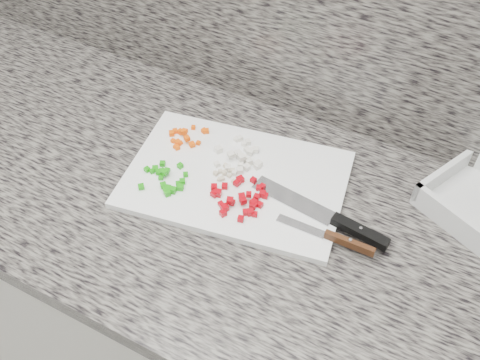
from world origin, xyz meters
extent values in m
cube|color=white|center=(0.00, 1.44, 0.43)|extent=(3.92, 0.62, 0.86)
cube|color=slate|center=(0.00, 1.44, 0.88)|extent=(3.96, 0.64, 0.04)
cube|color=white|center=(-0.01, 1.49, 0.91)|extent=(0.46, 0.35, 0.01)
cube|color=#FB5605|center=(-0.15, 1.50, 0.92)|extent=(0.01, 0.01, 0.01)
cube|color=#FB5605|center=(-0.13, 1.57, 0.92)|extent=(0.01, 0.01, 0.01)
cube|color=#FB5605|center=(-0.13, 1.52, 0.92)|extent=(0.02, 0.02, 0.01)
cube|color=#FB5605|center=(-0.12, 1.53, 0.92)|extent=(0.01, 0.01, 0.01)
cube|color=#FB5605|center=(-0.16, 1.55, 0.92)|extent=(0.01, 0.01, 0.01)
cube|color=#FB5605|center=(-0.15, 1.57, 0.92)|extent=(0.01, 0.01, 0.01)
cube|color=#FB5605|center=(-0.14, 1.53, 0.93)|extent=(0.01, 0.01, 0.01)
cube|color=#FB5605|center=(-0.18, 1.54, 0.92)|extent=(0.01, 0.01, 0.01)
cube|color=#FB5605|center=(-0.16, 1.55, 0.92)|extent=(0.01, 0.01, 0.01)
cube|color=#FB5605|center=(-0.16, 1.51, 0.92)|extent=(0.01, 0.01, 0.01)
cube|color=#FB5605|center=(-0.12, 1.57, 0.92)|extent=(0.01, 0.01, 0.01)
cube|color=#FB5605|center=(-0.16, 1.50, 0.92)|extent=(0.01, 0.01, 0.01)
cube|color=#FB5605|center=(-0.16, 1.51, 0.92)|extent=(0.01, 0.01, 0.01)
cube|color=#FB5605|center=(-0.17, 1.51, 0.92)|extent=(0.01, 0.01, 0.01)
cube|color=#FB5605|center=(-0.15, 1.52, 0.92)|extent=(0.01, 0.01, 0.01)
cube|color=#FB5605|center=(-0.18, 1.53, 0.92)|extent=(0.02, 0.02, 0.01)
cube|color=#FB5605|center=(-0.16, 1.54, 0.93)|extent=(0.01, 0.01, 0.01)
cube|color=#FB5605|center=(-0.17, 1.54, 0.92)|extent=(0.01, 0.01, 0.01)
cube|color=white|center=(0.02, 1.53, 0.92)|extent=(0.02, 0.02, 0.01)
cube|color=white|center=(-0.01, 1.57, 0.92)|extent=(0.01, 0.01, 0.01)
cube|color=white|center=(-0.01, 1.57, 0.92)|extent=(0.02, 0.02, 0.01)
cube|color=white|center=(-0.01, 1.56, 0.92)|extent=(0.01, 0.01, 0.01)
cube|color=white|center=(-0.01, 1.49, 0.92)|extent=(0.01, 0.01, 0.01)
cube|color=white|center=(-0.07, 1.53, 0.92)|extent=(0.02, 0.02, 0.01)
cube|color=white|center=(-0.03, 1.50, 0.92)|extent=(0.01, 0.01, 0.01)
cube|color=white|center=(-0.03, 1.54, 0.92)|extent=(0.01, 0.01, 0.01)
cube|color=white|center=(0.00, 1.52, 0.92)|extent=(0.02, 0.02, 0.01)
cube|color=white|center=(-0.01, 1.50, 0.92)|extent=(0.02, 0.02, 0.01)
cube|color=white|center=(0.02, 1.53, 0.92)|extent=(0.02, 0.02, 0.01)
cube|color=white|center=(-0.03, 1.58, 0.92)|extent=(0.02, 0.02, 0.01)
cube|color=white|center=(-0.04, 1.52, 0.93)|extent=(0.02, 0.02, 0.01)
cube|color=white|center=(-0.04, 1.57, 0.92)|extent=(0.01, 0.01, 0.01)
cube|color=white|center=(0.00, 1.53, 0.92)|extent=(0.02, 0.02, 0.01)
cube|color=white|center=(-0.02, 1.53, 0.92)|extent=(0.01, 0.01, 0.01)
cube|color=white|center=(-0.01, 1.53, 0.93)|extent=(0.01, 0.01, 0.01)
cube|color=white|center=(-0.03, 1.54, 0.92)|extent=(0.02, 0.02, 0.01)
cube|color=white|center=(-0.06, 1.50, 0.92)|extent=(0.01, 0.01, 0.01)
cube|color=white|center=(-0.02, 1.56, 0.92)|extent=(0.01, 0.01, 0.01)
cube|color=white|center=(-0.02, 1.56, 0.92)|extent=(0.01, 0.01, 0.01)
cube|color=white|center=(-0.01, 1.51, 0.92)|extent=(0.01, 0.01, 0.01)
cube|color=white|center=(-0.02, 1.53, 0.93)|extent=(0.02, 0.02, 0.01)
cube|color=white|center=(-0.06, 1.58, 0.92)|extent=(0.01, 0.01, 0.01)
cube|color=white|center=(-0.05, 1.58, 0.92)|extent=(0.01, 0.01, 0.01)
cube|color=white|center=(-0.02, 1.53, 0.93)|extent=(0.01, 0.01, 0.01)
cube|color=#199B0E|center=(-0.10, 1.42, 0.92)|extent=(0.01, 0.01, 0.01)
cube|color=#199B0E|center=(-0.16, 1.43, 0.92)|extent=(0.02, 0.02, 0.01)
cube|color=#199B0E|center=(-0.14, 1.43, 0.92)|extent=(0.01, 0.01, 0.01)
cube|color=#199B0E|center=(-0.13, 1.41, 0.92)|extent=(0.01, 0.01, 0.01)
cube|color=#199B0E|center=(-0.10, 1.40, 0.92)|extent=(0.01, 0.01, 0.01)
cube|color=#199B0E|center=(-0.13, 1.42, 0.93)|extent=(0.01, 0.01, 0.01)
cube|color=#199B0E|center=(-0.15, 1.45, 0.92)|extent=(0.01, 0.01, 0.01)
cube|color=#199B0E|center=(-0.12, 1.40, 0.92)|extent=(0.02, 0.02, 0.01)
cube|color=#199B0E|center=(-0.09, 1.41, 0.92)|extent=(0.01, 0.01, 0.01)
cube|color=#199B0E|center=(-0.10, 1.44, 0.92)|extent=(0.01, 0.01, 0.01)
cube|color=#199B0E|center=(-0.11, 1.40, 0.92)|extent=(0.01, 0.01, 0.01)
cube|color=#199B0E|center=(-0.10, 1.39, 0.92)|extent=(0.01, 0.01, 0.01)
cube|color=#199B0E|center=(-0.10, 1.39, 0.92)|extent=(0.02, 0.02, 0.01)
cube|color=#199B0E|center=(-0.12, 1.46, 0.92)|extent=(0.01, 0.01, 0.01)
cube|color=#199B0E|center=(-0.15, 1.42, 0.92)|extent=(0.01, 0.01, 0.01)
cube|color=#199B0E|center=(-0.17, 1.42, 0.92)|extent=(0.01, 0.01, 0.01)
cube|color=#199B0E|center=(-0.16, 1.42, 0.92)|extent=(0.01, 0.01, 0.01)
cube|color=#199B0E|center=(-0.09, 1.42, 0.92)|extent=(0.01, 0.01, 0.01)
cube|color=#199B0E|center=(-0.11, 1.39, 0.92)|extent=(0.02, 0.02, 0.01)
cube|color=#199B0E|center=(-0.14, 1.42, 0.92)|extent=(0.02, 0.02, 0.01)
cube|color=#199B0E|center=(-0.14, 1.43, 0.92)|extent=(0.01, 0.01, 0.01)
cube|color=#199B0E|center=(-0.15, 1.38, 0.92)|extent=(0.02, 0.02, 0.01)
cube|color=#199B0E|center=(-0.09, 1.41, 0.92)|extent=(0.01, 0.01, 0.01)
cube|color=#199B0E|center=(-0.13, 1.43, 0.93)|extent=(0.01, 0.01, 0.01)
cube|color=#AA020D|center=(0.05, 1.44, 0.92)|extent=(0.01, 0.01, 0.01)
cube|color=#AA020D|center=(0.06, 1.47, 0.92)|extent=(0.01, 0.01, 0.01)
cube|color=#AA020D|center=(0.07, 1.42, 0.92)|extent=(0.01, 0.01, 0.01)
cube|color=#AA020D|center=(-0.02, 1.43, 0.92)|extent=(0.02, 0.02, 0.01)
cube|color=#AA020D|center=(0.03, 1.43, 0.93)|extent=(0.02, 0.02, 0.01)
cube|color=#AA020D|center=(0.06, 1.47, 0.92)|extent=(0.01, 0.01, 0.01)
cube|color=#AA020D|center=(0.01, 1.40, 0.92)|extent=(0.02, 0.02, 0.01)
cube|color=#AA020D|center=(0.06, 1.43, 0.92)|extent=(0.01, 0.01, 0.01)
cube|color=#AA020D|center=(0.04, 1.45, 0.93)|extent=(0.01, 0.01, 0.01)
cube|color=#AA020D|center=(0.00, 1.47, 0.92)|extent=(0.01, 0.01, 0.01)
cube|color=#AA020D|center=(0.02, 1.42, 0.93)|extent=(0.02, 0.02, 0.01)
cube|color=#AA020D|center=(0.03, 1.49, 0.92)|extent=(0.01, 0.01, 0.01)
cube|color=#AA020D|center=(0.05, 1.40, 0.92)|extent=(0.01, 0.01, 0.01)
cube|color=#AA020D|center=(0.06, 1.42, 0.92)|extent=(0.02, 0.02, 0.01)
cube|color=#AA020D|center=(-0.02, 1.43, 0.92)|extent=(0.01, 0.01, 0.01)
cube|color=#AA020D|center=(-0.03, 1.44, 0.92)|extent=(0.02, 0.02, 0.01)
cube|color=#AA020D|center=(0.06, 1.44, 0.92)|extent=(0.01, 0.01, 0.01)
cube|color=#AA020D|center=(0.01, 1.39, 0.92)|extent=(0.01, 0.01, 0.01)
cube|color=#AA020D|center=(0.05, 1.44, 0.92)|extent=(0.01, 0.01, 0.01)
cube|color=#AA020D|center=(0.05, 1.41, 0.92)|extent=(0.01, 0.01, 0.01)
cube|color=#AA020D|center=(0.04, 1.43, 0.93)|extent=(0.02, 0.02, 0.01)
cube|color=#AA020D|center=(0.04, 1.48, 0.92)|extent=(0.01, 0.01, 0.01)
cube|color=#AA020D|center=(-0.01, 1.45, 0.92)|extent=(0.01, 0.01, 0.01)
cube|color=#AA020D|center=(0.00, 1.41, 0.92)|extent=(0.01, 0.01, 0.01)
cube|color=#AA020D|center=(0.05, 1.46, 0.92)|extent=(0.01, 0.01, 0.01)
cube|color=#AA020D|center=(0.01, 1.48, 0.92)|extent=(0.01, 0.01, 0.01)
cube|color=#AA020D|center=(0.00, 1.48, 0.92)|extent=(0.02, 0.02, 0.01)
cube|color=#AA020D|center=(0.05, 1.48, 0.92)|extent=(0.01, 0.01, 0.01)
cube|color=#AA020D|center=(0.02, 1.42, 0.92)|extent=(0.01, 0.01, 0.01)
cube|color=beige|center=(-0.02, 1.48, 0.92)|extent=(0.01, 0.01, 0.01)
cube|color=beige|center=(-0.02, 1.50, 0.92)|extent=(0.01, 0.01, 0.01)
cube|color=beige|center=(-0.03, 1.49, 0.92)|extent=(0.01, 0.01, 0.01)
cube|color=beige|center=(-0.03, 1.48, 0.92)|extent=(0.01, 0.01, 0.01)
cube|color=beige|center=(-0.03, 1.46, 0.92)|extent=(0.01, 0.01, 0.01)
cube|color=beige|center=(-0.05, 1.47, 0.92)|extent=(0.01, 0.01, 0.01)
cube|color=beige|center=(-0.03, 1.48, 0.92)|extent=(0.01, 0.01, 0.01)
cube|color=beige|center=(-0.03, 1.50, 0.92)|extent=(0.01, 0.01, 0.01)
cube|color=beige|center=(-0.03, 1.47, 0.92)|extent=(0.01, 0.01, 0.01)
cube|color=beige|center=(-0.01, 1.47, 0.92)|extent=(0.01, 0.01, 0.01)
cube|color=beige|center=(-0.04, 1.48, 0.92)|extent=(0.01, 0.01, 0.01)
cube|color=beige|center=(-0.04, 1.50, 0.92)|extent=(0.01, 0.01, 0.01)
cube|color=beige|center=(-0.05, 1.47, 0.92)|extent=(0.01, 0.01, 0.01)
cube|color=silver|center=(0.11, 1.48, 0.92)|extent=(0.17, 0.06, 0.00)
cube|color=black|center=(0.25, 1.47, 0.92)|extent=(0.11, 0.03, 0.02)
cylinder|color=silver|center=(0.25, 1.47, 0.93)|extent=(0.01, 0.01, 0.00)
cube|color=silver|center=(0.15, 1.43, 0.92)|extent=(0.09, 0.02, 0.00)
cube|color=#412110|center=(0.24, 1.43, 0.92)|extent=(0.09, 0.01, 0.02)
cylinder|color=silver|center=(0.24, 1.43, 0.93)|extent=(0.01, 0.01, 0.00)
cube|color=silver|center=(0.42, 1.55, 0.93)|extent=(0.22, 0.11, 0.04)
cube|color=silver|center=(0.35, 1.67, 0.93)|extent=(0.08, 0.16, 0.04)
camera|label=1|loc=(0.33, 0.86, 1.67)|focal=40.00mm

